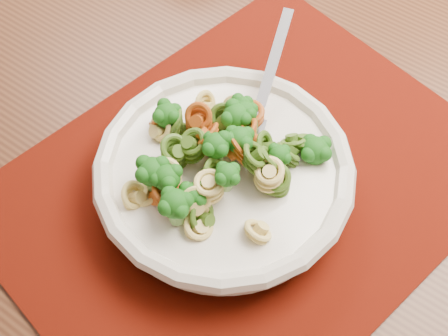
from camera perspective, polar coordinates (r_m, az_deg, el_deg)
dining_table at (r=0.78m, az=-4.50°, el=3.71°), size 1.82×1.48×0.70m
placemat at (r=0.64m, az=1.94°, el=-1.65°), size 0.53×0.44×0.00m
pasta_bowl at (r=0.61m, az=0.00°, el=-0.53°), size 0.26×0.26×0.05m
pasta_broccoli_heap at (r=0.59m, az=0.00°, el=0.31°), size 0.22×0.22×0.06m
fork at (r=0.62m, az=2.68°, el=3.51°), size 0.16×0.13×0.08m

